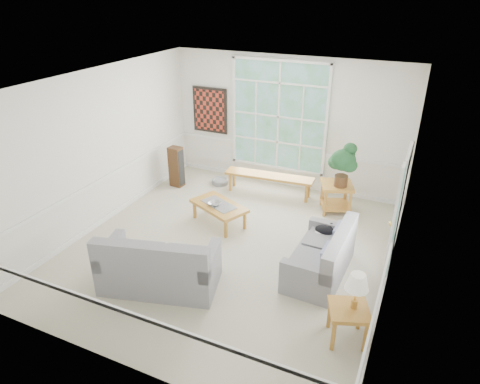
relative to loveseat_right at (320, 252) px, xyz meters
name	(u,v)px	position (x,y,z in m)	size (l,w,h in m)	color
floor	(231,247)	(-1.68, 0.11, -0.43)	(5.50, 6.00, 0.01)	#B4AE97
ceiling	(229,82)	(-1.68, 0.11, 2.57)	(5.50, 6.00, 0.02)	white
wall_back	(287,124)	(-1.68, 3.11, 1.07)	(5.50, 0.02, 3.00)	white
wall_front	(113,270)	(-1.68, -2.89, 1.07)	(5.50, 0.02, 3.00)	white
wall_left	(101,148)	(-4.43, 0.11, 1.07)	(0.02, 6.00, 3.00)	white
wall_right	(401,203)	(1.07, 0.11, 1.07)	(0.02, 6.00, 3.00)	white
window_back	(279,117)	(-1.88, 3.07, 1.22)	(2.30, 0.08, 2.40)	white
entry_door	(398,212)	(1.03, 0.71, 0.62)	(0.08, 0.90, 2.10)	white
door_sidelight	(394,224)	(1.03, 0.08, 0.72)	(0.08, 0.26, 1.90)	white
wall_art	(210,110)	(-3.63, 3.06, 1.17)	(0.90, 0.06, 1.10)	#5E1F16
wall_frame_near	(409,159)	(1.03, 1.86, 1.12)	(0.04, 0.26, 0.32)	black
wall_frame_far	(411,151)	(1.03, 2.26, 1.12)	(0.04, 0.26, 0.32)	black
loveseat_right	(320,252)	(0.00, 0.00, 0.00)	(0.82, 1.58, 0.85)	gray
loveseat_front	(159,259)	(-2.22, -1.33, 0.06)	(1.80, 0.93, 0.97)	gray
coffee_table	(219,214)	(-2.25, 0.78, -0.21)	(1.15, 0.62, 0.43)	#AC742C
pewter_bowl	(215,203)	(-2.31, 0.73, 0.04)	(0.29, 0.29, 0.07)	#949499
window_bench	(269,185)	(-1.83, 2.45, -0.19)	(2.01, 0.39, 0.47)	#AC742C
end_table	(336,197)	(-0.26, 2.28, -0.11)	(0.63, 0.63, 0.63)	#AC742C
houseplant	(343,165)	(-0.18, 2.20, 0.66)	(0.54, 0.54, 0.93)	#1C4925
side_table	(347,324)	(0.72, -1.27, -0.16)	(0.51, 0.51, 0.52)	#AC742C
table_lamp	(356,291)	(0.77, -1.23, 0.36)	(0.31, 0.31, 0.53)	white
pet_bed	(220,181)	(-3.08, 2.47, -0.37)	(0.41, 0.41, 0.12)	slate
floor_speaker	(176,167)	(-3.97, 1.97, 0.05)	(0.30, 0.24, 0.96)	#432814
cat	(325,230)	(-0.07, 0.56, 0.09)	(0.34, 0.24, 0.16)	black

